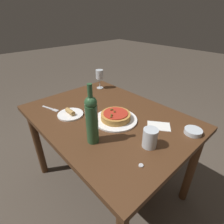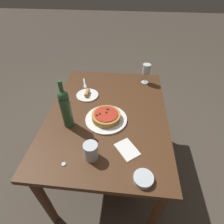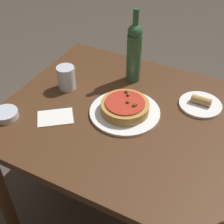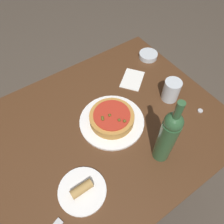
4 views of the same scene
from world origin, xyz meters
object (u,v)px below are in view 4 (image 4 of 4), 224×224
(dinner_plate, at_px, (111,121))
(wine_bottle, at_px, (168,136))
(side_plate, at_px, (82,190))
(pizza, at_px, (111,117))
(water_cup, at_px, (171,90))
(bottle_cap, at_px, (200,111))
(dining_table, at_px, (97,141))
(side_bowl, at_px, (148,55))

(dinner_plate, xyz_separation_m, wine_bottle, (0.07, -0.25, 0.15))
(wine_bottle, height_order, side_plate, wine_bottle)
(pizza, height_order, water_cup, water_cup)
(wine_bottle, distance_m, bottle_cap, 0.35)
(wine_bottle, distance_m, side_plate, 0.38)
(dinner_plate, xyz_separation_m, pizza, (-0.00, -0.00, 0.03))
(dining_table, height_order, water_cup, water_cup)
(dinner_plate, bearing_deg, bottle_cap, -26.90)
(wine_bottle, bearing_deg, dining_table, 122.95)
(water_cup, relative_size, bottle_cap, 4.61)
(side_plate, height_order, bottle_cap, side_plate)
(dining_table, height_order, side_bowl, side_bowl)
(side_plate, bearing_deg, bottle_cap, 0.27)
(side_bowl, xyz_separation_m, side_plate, (-0.70, -0.44, -0.00))
(bottle_cap, bearing_deg, pizza, 153.12)
(pizza, height_order, bottle_cap, pizza)
(wine_bottle, bearing_deg, water_cup, 40.07)
(pizza, xyz_separation_m, side_plate, (-0.27, -0.20, -0.02))
(dining_table, height_order, side_plate, side_plate)
(wine_bottle, distance_m, water_cup, 0.33)
(dining_table, xyz_separation_m, side_bowl, (0.51, 0.25, 0.11))
(side_plate, xyz_separation_m, bottle_cap, (0.65, 0.00, -0.01))
(bottle_cap, bearing_deg, dining_table, 157.84)
(dining_table, relative_size, dinner_plate, 4.00)
(water_cup, xyz_separation_m, side_bowl, (0.11, 0.29, -0.04))
(water_cup, bearing_deg, side_bowl, 69.31)
(dinner_plate, distance_m, side_bowl, 0.49)
(dinner_plate, xyz_separation_m, water_cup, (0.32, -0.05, 0.05))
(wine_bottle, xyz_separation_m, side_plate, (-0.34, 0.05, -0.14))
(pizza, bearing_deg, dining_table, -177.96)
(wine_bottle, bearing_deg, bottle_cap, 10.57)
(water_cup, height_order, side_plate, water_cup)
(bottle_cap, bearing_deg, dinner_plate, 153.10)
(water_cup, height_order, bottle_cap, water_cup)
(water_cup, bearing_deg, pizza, 171.63)
(wine_bottle, bearing_deg, dinner_plate, 106.56)
(dining_table, distance_m, pizza, 0.16)
(dinner_plate, distance_m, pizza, 0.03)
(pizza, relative_size, bottle_cap, 8.42)
(water_cup, bearing_deg, dining_table, 173.82)
(bottle_cap, bearing_deg, side_bowl, 84.05)
(wine_bottle, relative_size, side_plate, 1.91)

